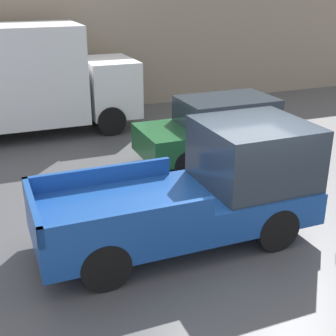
% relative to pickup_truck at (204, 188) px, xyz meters
% --- Properties ---
extents(ground_plane, '(60.00, 60.00, 0.00)m').
position_rel_pickup_truck_xyz_m(ground_plane, '(0.71, -0.32, -0.99)').
color(ground_plane, '#4C4C4F').
extents(building_wall, '(28.00, 0.15, 5.25)m').
position_rel_pickup_truck_xyz_m(building_wall, '(0.71, 10.11, 1.64)').
color(building_wall, gray).
rests_on(building_wall, ground).
extents(pickup_truck, '(5.05, 2.07, 2.12)m').
position_rel_pickup_truck_xyz_m(pickup_truck, '(0.00, 0.00, 0.00)').
color(pickup_truck, '#194799').
rests_on(pickup_truck, ground).
extents(car, '(4.44, 1.88, 1.68)m').
position_rel_pickup_truck_xyz_m(car, '(2.30, 3.57, -0.14)').
color(car, '#1E592D').
rests_on(car, ground).
extents(delivery_truck, '(7.06, 2.43, 3.33)m').
position_rel_pickup_truck_xyz_m(delivery_truck, '(-2.69, 7.83, 0.78)').
color(delivery_truck, white).
rests_on(delivery_truck, ground).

